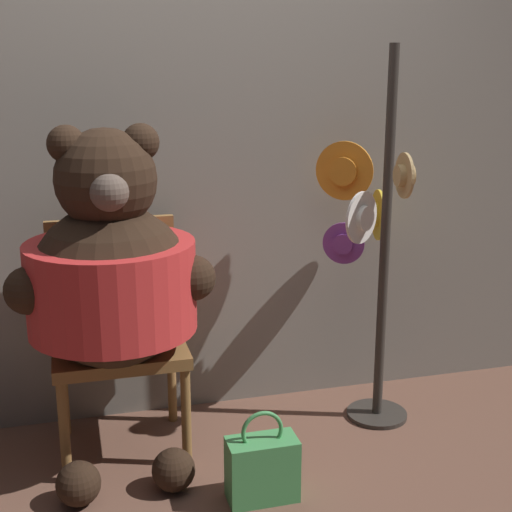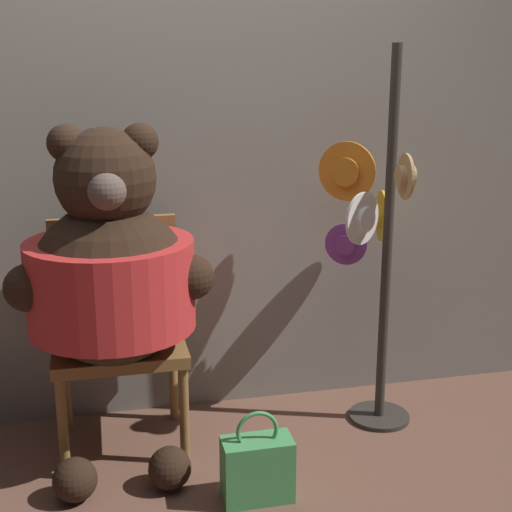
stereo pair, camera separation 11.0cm
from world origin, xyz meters
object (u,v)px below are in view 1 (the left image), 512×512
Objects in this scene: teddy_bear at (111,276)px; hat_display_rack at (372,246)px; handbag_on_ground at (262,468)px; chair at (117,326)px.

hat_display_rack is at bearing 3.98° from teddy_bear.
hat_display_rack is at bearing 38.31° from handbag_on_ground.
teddy_bear reaches higher than handbag_on_ground.
teddy_bear is at bearing -97.48° from chair.
teddy_bear reaches higher than chair.
hat_display_rack is 4.62× the size of handbag_on_ground.
handbag_on_ground is at bearing -141.69° from hat_display_rack.
handbag_on_ground is at bearing -51.09° from chair.
chair is at bearing 176.06° from hat_display_rack.
chair is 0.31m from teddy_bear.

